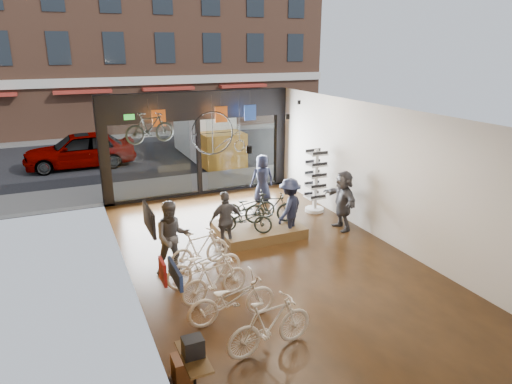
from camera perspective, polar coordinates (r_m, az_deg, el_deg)
ground_plane at (r=12.15m, az=1.51°, el=-8.29°), size 7.00×12.00×0.04m
ceiling at (r=11.02m, az=1.68°, el=9.96°), size 7.00×12.00×0.04m
wall_left at (r=10.49m, az=-16.06°, el=-1.96°), size 0.04×12.00×3.80m
wall_right at (r=13.28m, az=15.46°, el=2.21°), size 0.04×12.00×3.80m
wall_back at (r=6.96m, az=23.98°, el=-13.34°), size 7.00×0.04×3.80m
storefront at (r=16.88m, az=-7.22°, el=5.96°), size 7.00×0.26×3.80m
exit_sign at (r=16.06m, az=-15.57°, el=9.02°), size 0.35×0.06×0.18m
street_road at (r=25.84m, az=-12.93°, el=5.44°), size 30.00×18.00×0.02m
sidewalk_near at (r=18.45m, az=-8.09°, el=1.05°), size 30.00×2.40×0.12m
sidewalk_far at (r=29.70m, az=-14.49°, el=7.03°), size 30.00×2.00×0.12m
opposite_building at (r=31.74m, az=-16.35°, el=20.17°), size 26.00×5.00×14.00m
street_car at (r=22.32m, az=-21.15°, el=4.97°), size 4.82×1.94×1.64m
box_truck at (r=22.31m, az=-5.83°, el=6.99°), size 1.98×5.95×2.34m
floor_bike_1 at (r=8.56m, az=1.75°, el=-16.27°), size 1.80×0.68×1.05m
floor_bike_2 at (r=9.40m, az=-3.04°, el=-13.19°), size 1.85×0.65×0.97m
floor_bike_3 at (r=10.12m, az=-5.16°, el=-10.82°), size 1.68×0.74×0.97m
floor_bike_4 at (r=10.78m, az=-6.52°, el=-8.98°), size 1.89×0.79×0.97m
floor_bike_5 at (r=11.53m, az=-7.08°, el=-7.12°), size 1.70×0.79×0.98m
display_platform at (r=13.51m, az=0.26°, el=-4.70°), size 2.40×1.80×0.30m
display_bike_left at (r=12.80m, az=-1.38°, el=-3.35°), size 1.59×1.30×0.81m
display_bike_mid at (r=13.46m, az=1.85°, el=-2.01°), size 1.60×0.82×0.93m
display_bike_right at (r=13.73m, az=-0.89°, el=-1.78°), size 1.68×0.85×0.84m
customer_1 at (r=11.20m, az=-10.38°, el=-5.64°), size 0.94×0.76×1.84m
customer_2 at (r=12.34m, az=-3.78°, el=-3.61°), size 0.99×0.47×1.65m
customer_3 at (r=13.15m, az=4.22°, el=-2.01°), size 1.30×1.20×1.75m
customer_4 at (r=16.12m, az=0.78°, el=1.70°), size 0.89×0.63×1.70m
customer_5 at (r=13.90m, az=10.80°, el=-1.02°), size 0.67×1.73×1.83m
sunglasses_rack at (r=15.21m, az=7.44°, el=1.38°), size 0.71×0.62×2.12m
wall_merch at (r=7.63m, az=-10.58°, el=-14.36°), size 0.40×2.40×2.60m
penny_farthing at (r=15.48m, az=-4.37°, el=7.24°), size 1.83×0.06×1.47m
hung_bike at (r=14.49m, az=-13.15°, el=7.82°), size 1.64×0.77×0.95m
jersey_left at (r=15.54m, az=-12.05°, el=9.01°), size 0.45×0.03×0.55m
jersey_mid at (r=16.12m, az=-4.37°, el=9.65°), size 0.45×0.03×0.55m
jersey_right at (r=16.52m, az=-0.74°, el=9.89°), size 0.45×0.03×0.55m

